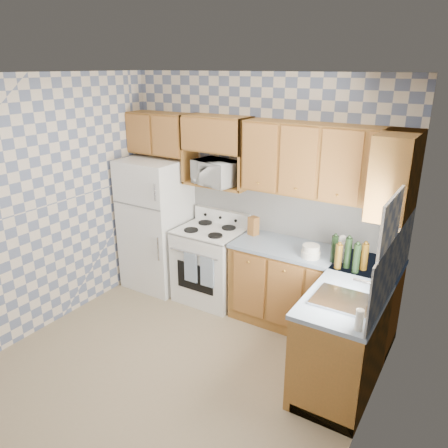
{
  "coord_description": "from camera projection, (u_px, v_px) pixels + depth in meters",
  "views": [
    {
      "loc": [
        2.22,
        -2.77,
        2.76
      ],
      "look_at": [
        0.05,
        0.75,
        1.25
      ],
      "focal_mm": 35.0,
      "sensor_mm": 36.0,
      "label": 1
    }
  ],
  "objects": [
    {
      "name": "floor",
      "position": [
        179.0,
        365.0,
        4.26
      ],
      "size": [
        3.4,
        3.4,
        0.0
      ],
      "primitive_type": "plane",
      "color": "#887759",
      "rests_on": "ground"
    },
    {
      "name": "back_wall",
      "position": [
        259.0,
        194.0,
        5.08
      ],
      "size": [
        3.4,
        0.02,
        2.7
      ],
      "primitive_type": "cube",
      "color": "slate",
      "rests_on": "ground"
    },
    {
      "name": "right_wall",
      "position": [
        373.0,
        286.0,
        2.96
      ],
      "size": [
        0.02,
        3.2,
        2.7
      ],
      "primitive_type": "cube",
      "color": "slate",
      "rests_on": "ground"
    },
    {
      "name": "backsplash_back",
      "position": [
        289.0,
        212.0,
        4.92
      ],
      "size": [
        2.6,
        0.02,
        0.56
      ],
      "primitive_type": "cube",
      "color": "white",
      "rests_on": "back_wall"
    },
    {
      "name": "backsplash_right",
      "position": [
        393.0,
        263.0,
        3.66
      ],
      "size": [
        0.02,
        1.6,
        0.56
      ],
      "primitive_type": "cube",
      "color": "white",
      "rests_on": "right_wall"
    },
    {
      "name": "refrigerator",
      "position": [
        157.0,
        224.0,
        5.6
      ],
      "size": [
        0.75,
        0.7,
        1.68
      ],
      "primitive_type": "cube",
      "color": "silver",
      "rests_on": "floor"
    },
    {
      "name": "stove_body",
      "position": [
        210.0,
        265.0,
        5.36
      ],
      "size": [
        0.76,
        0.65,
        0.9
      ],
      "primitive_type": "cube",
      "color": "silver",
      "rests_on": "floor"
    },
    {
      "name": "cooktop",
      "position": [
        210.0,
        230.0,
        5.2
      ],
      "size": [
        0.76,
        0.65,
        0.02
      ],
      "primitive_type": "cube",
      "color": "silver",
      "rests_on": "stove_body"
    },
    {
      "name": "backguard",
      "position": [
        222.0,
        217.0,
        5.39
      ],
      "size": [
        0.76,
        0.08,
        0.17
      ],
      "primitive_type": "cube",
      "color": "silver",
      "rests_on": "cooktop"
    },
    {
      "name": "dish_towel_left",
      "position": [
        191.0,
        267.0,
        5.07
      ],
      "size": [
        0.17,
        0.02,
        0.36
      ],
      "primitive_type": "cube",
      "color": "navy",
      "rests_on": "stove_body"
    },
    {
      "name": "dish_towel_right",
      "position": [
        207.0,
        272.0,
        4.96
      ],
      "size": [
        0.17,
        0.02,
        0.36
      ],
      "primitive_type": "cube",
      "color": "navy",
      "rests_on": "stove_body"
    },
    {
      "name": "base_cabinets_back",
      "position": [
        311.0,
        292.0,
        4.74
      ],
      "size": [
        1.75,
        0.6,
        0.88
      ],
      "primitive_type": "cube",
      "color": "brown",
      "rests_on": "floor"
    },
    {
      "name": "base_cabinets_right",
      "position": [
        350.0,
        330.0,
        4.06
      ],
      "size": [
        0.6,
        1.6,
        0.88
      ],
      "primitive_type": "cube",
      "color": "brown",
      "rests_on": "floor"
    },
    {
      "name": "countertop_back",
      "position": [
        314.0,
        253.0,
        4.58
      ],
      "size": [
        1.77,
        0.63,
        0.04
      ],
      "primitive_type": "cube",
      "color": "slate",
      "rests_on": "base_cabinets_back"
    },
    {
      "name": "countertop_right",
      "position": [
        355.0,
        286.0,
        3.9
      ],
      "size": [
        0.63,
        1.6,
        0.04
      ],
      "primitive_type": "cube",
      "color": "slate",
      "rests_on": "base_cabinets_right"
    },
    {
      "name": "upper_cabinets_back",
      "position": [
        326.0,
        162.0,
        4.37
      ],
      "size": [
        1.75,
        0.33,
        0.74
      ],
      "primitive_type": "cube",
      "color": "brown",
      "rests_on": "back_wall"
    },
    {
      "name": "upper_cabinets_fridge",
      "position": [
        161.0,
        133.0,
        5.37
      ],
      "size": [
        0.82,
        0.33,
        0.5
      ],
      "primitive_type": "cube",
      "color": "brown",
      "rests_on": "back_wall"
    },
    {
      "name": "upper_cabinets_right",
      "position": [
        396.0,
        174.0,
        3.87
      ],
      "size": [
        0.33,
        0.7,
        0.74
      ],
      "primitive_type": "cube",
      "color": "brown",
      "rests_on": "right_wall"
    },
    {
      "name": "microwave_shelf",
      "position": [
        217.0,
        184.0,
        5.15
      ],
      "size": [
        0.8,
        0.33,
        0.03
      ],
      "primitive_type": "cube",
      "color": "brown",
      "rests_on": "back_wall"
    },
    {
      "name": "microwave",
      "position": [
        216.0,
        173.0,
        5.04
      ],
      "size": [
        0.57,
        0.44,
        0.28
      ],
      "primitive_type": "imported",
      "rotation": [
        0.0,
        0.0,
        -0.2
      ],
      "color": "silver",
      "rests_on": "microwave_shelf"
    },
    {
      "name": "sink",
      "position": [
        343.0,
        301.0,
        3.61
      ],
      "size": [
        0.48,
        0.4,
        0.03
      ],
      "primitive_type": "cube",
      "color": "#B7B7BC",
      "rests_on": "countertop_right"
    },
    {
      "name": "window",
      "position": [
        387.0,
        250.0,
        3.29
      ],
      "size": [
        0.02,
        0.66,
        0.86
      ],
      "primitive_type": "cube",
      "color": "white",
      "rests_on": "right_wall"
    },
    {
      "name": "bottle_0",
      "position": [
        348.0,
        253.0,
        4.17
      ],
      "size": [
        0.07,
        0.07,
        0.3
      ],
      "primitive_type": "cylinder",
      "color": "black",
      "rests_on": "countertop_back"
    },
    {
      "name": "bottle_1",
      "position": [
        356.0,
        258.0,
        4.07
      ],
      "size": [
        0.07,
        0.07,
        0.28
      ],
      "primitive_type": "cylinder",
      "color": "black",
      "rests_on": "countertop_back"
    },
    {
      "name": "bottle_2",
      "position": [
        365.0,
        257.0,
        4.13
      ],
      "size": [
        0.07,
        0.07,
        0.26
      ],
      "primitive_type": "cylinder",
      "color": "#51360D",
      "rests_on": "countertop_back"
    },
    {
      "name": "bottle_3",
      "position": [
        338.0,
        256.0,
        4.17
      ],
      "size": [
        0.07,
        0.07,
        0.24
      ],
      "primitive_type": "cylinder",
      "color": "#51360D",
      "rests_on": "countertop_back"
    },
    {
      "name": "bottle_4",
      "position": [
        334.0,
        249.0,
        4.3
      ],
      "size": [
        0.07,
        0.07,
        0.27
      ],
      "primitive_type": "cylinder",
      "color": "black",
      "rests_on": "countertop_back"
    },
    {
      "name": "knife_block",
      "position": [
        253.0,
        226.0,
        5.0
      ],
      "size": [
        0.12,
        0.12,
        0.21
      ],
      "primitive_type": "cube",
      "rotation": [
        0.0,
        0.0,
        -0.28
      ],
      "color": "brown",
      "rests_on": "countertop_back"
    },
    {
      "name": "electric_kettle",
      "position": [
        342.0,
        250.0,
        4.36
      ],
      "size": [
        0.16,
        0.16,
        0.2
      ],
      "primitive_type": "cylinder",
      "color": "silver",
      "rests_on": "countertop_back"
    },
    {
      "name": "food_containers",
      "position": [
        311.0,
        251.0,
        4.43
      ],
      "size": [
        0.19,
        0.19,
        0.13
      ],
      "primitive_type": null,
      "color": "beige",
      "rests_on": "countertop_back"
    },
    {
      "name": "soap_bottle",
      "position": [
        359.0,
        320.0,
        3.19
      ],
      "size": [
        0.06,
        0.06,
        0.17
      ],
      "primitive_type": "cylinder",
      "color": "beige",
      "rests_on": "countertop_right"
    }
  ]
}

